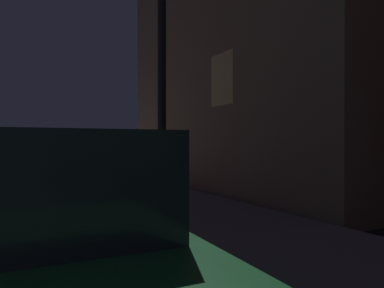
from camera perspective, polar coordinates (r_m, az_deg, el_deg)
The scene contains 4 objects.
car_green at distance 2.55m, azimuth -28.62°, elevation -15.06°, with size 2.28×4.51×1.43m.
car_red at distance 8.11m, azimuth -28.41°, elevation -4.53°, with size 2.15×4.03×1.43m.
car_silver at distance 14.26m, azimuth -28.37°, elevation -2.38°, with size 2.19×4.59×1.43m.
car_black at distance 20.80m, azimuth -28.36°, elevation -1.58°, with size 1.97×4.59×1.43m.
Camera 1 is at (2.86, 0.62, 1.37)m, focal length 32.94 mm.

